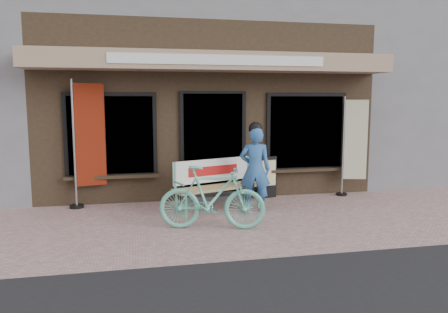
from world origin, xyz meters
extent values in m
plane|color=#BE9491|center=(0.00, 0.00, 0.00)|extent=(70.00, 70.00, 0.00)
cube|color=black|center=(0.00, 5.00, 1.80)|extent=(7.00, 6.00, 3.60)
cube|color=tan|center=(0.00, 1.65, 2.75)|extent=(7.00, 0.80, 0.35)
cube|color=white|center=(0.00, 1.24, 2.75)|extent=(4.00, 0.02, 0.18)
cube|color=black|center=(0.00, 1.98, 1.10)|extent=(1.20, 0.06, 2.10)
cube|color=black|center=(0.00, 1.97, 1.10)|extent=(1.35, 0.04, 2.20)
cube|color=black|center=(-2.00, 1.98, 1.35)|extent=(1.60, 0.06, 1.50)
cube|color=black|center=(2.00, 1.98, 1.35)|extent=(1.60, 0.06, 1.50)
cube|color=black|center=(-2.00, 1.97, 1.35)|extent=(1.75, 0.04, 1.65)
cube|color=black|center=(2.00, 1.97, 1.35)|extent=(1.75, 0.04, 1.65)
cube|color=black|center=(-2.00, 1.92, 0.55)|extent=(1.80, 0.18, 0.06)
cube|color=black|center=(2.00, 1.92, 0.55)|extent=(1.80, 0.18, 0.06)
cube|color=#59595B|center=(0.00, 1.75, 0.07)|extent=(1.30, 0.45, 0.15)
cylinder|color=#61BEA5|center=(-0.73, 0.62, 0.20)|extent=(0.05, 0.05, 0.40)
cylinder|color=#61BEA5|center=(-0.86, 0.98, 0.20)|extent=(0.05, 0.05, 0.40)
cylinder|color=#61BEA5|center=(0.72, 1.13, 0.20)|extent=(0.05, 0.05, 0.40)
cylinder|color=#61BEA5|center=(0.59, 1.49, 0.20)|extent=(0.05, 0.05, 0.40)
cube|color=tan|center=(-0.07, 1.05, 0.43)|extent=(1.77, 0.99, 0.05)
cylinder|color=#61BEA5|center=(-0.88, 0.97, 0.67)|extent=(0.05, 0.05, 0.53)
cylinder|color=#61BEA5|center=(0.60, 1.50, 0.67)|extent=(0.05, 0.05, 0.53)
cube|color=white|center=(-0.14, 1.25, 0.72)|extent=(1.55, 0.58, 0.43)
cube|color=#B21414|center=(-0.13, 1.23, 0.72)|extent=(0.98, 0.36, 0.17)
cylinder|color=#61BEA5|center=(-0.84, 0.78, 0.59)|extent=(0.18, 0.41, 0.04)
cylinder|color=#61BEA5|center=(0.70, 1.33, 0.59)|extent=(0.18, 0.41, 0.04)
imported|color=#2F61A4|center=(0.58, 0.90, 0.77)|extent=(0.64, 0.51, 1.54)
sphere|color=black|center=(0.58, 0.90, 1.51)|extent=(0.30, 0.30, 0.25)
imported|color=#61BEA5|center=(-0.40, -0.07, 0.50)|extent=(1.75, 0.89, 1.01)
cylinder|color=gray|center=(-2.66, 1.79, 1.21)|extent=(0.05, 0.05, 2.41)
cylinder|color=gray|center=(-2.40, 1.84, 2.32)|extent=(0.54, 0.12, 0.03)
cube|color=maroon|center=(-2.37, 1.84, 1.37)|extent=(0.54, 0.13, 1.92)
cylinder|color=black|center=(-2.66, 1.79, 0.03)|extent=(0.31, 0.31, 0.05)
cylinder|color=gray|center=(2.75, 1.75, 1.05)|extent=(0.04, 0.04, 2.10)
cylinder|color=gray|center=(2.98, 1.69, 2.02)|extent=(0.47, 0.14, 0.02)
cube|color=beige|center=(3.00, 1.69, 1.19)|extent=(0.47, 0.14, 1.67)
cylinder|color=black|center=(2.75, 1.75, 0.02)|extent=(0.28, 0.28, 0.05)
cube|color=black|center=(1.11, 1.87, 0.43)|extent=(0.44, 0.17, 0.86)
cube|color=beige|center=(1.12, 1.82, 0.53)|extent=(0.36, 0.10, 0.53)
camera|label=1|loc=(-1.60, -6.67, 2.05)|focal=35.00mm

